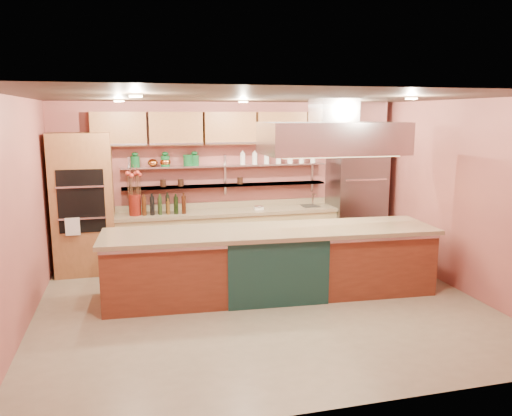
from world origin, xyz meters
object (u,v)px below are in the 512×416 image
object	(u,v)px
refrigerator	(356,199)
kitchen_scale	(259,207)
green_canister	(188,160)
copper_kettle	(153,163)
island	(271,262)
flower_vase	(135,205)

from	to	relation	value
refrigerator	kitchen_scale	xyz separation A→B (m)	(-1.87, 0.01, -0.08)
green_canister	copper_kettle	bearing A→B (deg)	180.00
island	kitchen_scale	xyz separation A→B (m)	(0.26, 1.73, 0.49)
island	kitchen_scale	size ratio (longest dim) A/B	29.80
green_canister	kitchen_scale	bearing A→B (deg)	-10.40
flower_vase	green_canister	world-z (taller)	green_canister
flower_vase	copper_kettle	distance (m)	0.78
flower_vase	kitchen_scale	world-z (taller)	flower_vase
green_canister	refrigerator	bearing A→B (deg)	-4.29
refrigerator	green_canister	world-z (taller)	refrigerator
island	refrigerator	bearing A→B (deg)	42.39
island	copper_kettle	distance (m)	2.80
island	kitchen_scale	bearing A→B (deg)	84.91
copper_kettle	island	bearing A→B (deg)	-51.69
kitchen_scale	copper_kettle	xyz separation A→B (m)	(-1.80, 0.22, 0.81)
refrigerator	island	distance (m)	2.79
green_canister	island	bearing A→B (deg)	-64.23
green_canister	flower_vase	bearing A→B (deg)	-166.59
copper_kettle	green_canister	distance (m)	0.60
flower_vase	kitchen_scale	xyz separation A→B (m)	(2.12, 0.00, -0.13)
refrigerator	green_canister	xyz separation A→B (m)	(-3.06, 0.23, 0.76)
island	flower_vase	size ratio (longest dim) A/B	13.20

